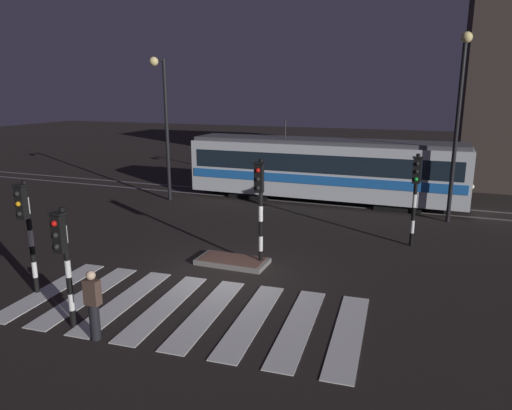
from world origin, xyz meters
TOP-DOWN VIEW (x-y plane):
  - ground_plane at (0.00, 0.00)m, footprint 120.00×120.00m
  - rail_near at (0.00, 10.44)m, footprint 80.00×0.12m
  - rail_far at (0.00, 11.87)m, footprint 80.00×0.12m
  - crosswalk_zebra at (0.00, -2.54)m, footprint 9.55×4.80m
  - traffic_island at (-0.20, 1.05)m, footprint 2.37×1.17m
  - traffic_light_corner_far_right at (5.30, 5.11)m, footprint 0.36×0.42m
  - traffic_light_corner_near_left at (-4.55, -3.19)m, footprint 0.36×0.42m
  - traffic_light_kerb_mid_left at (-2.14, -4.41)m, footprint 0.36×0.42m
  - traffic_light_median_centre at (0.73, 1.17)m, footprint 0.36×0.42m
  - street_lamp_trackside_right at (6.63, 9.03)m, footprint 0.44×1.21m
  - street_lamp_trackside_left at (-7.13, 8.28)m, footprint 0.44×1.21m
  - tram at (0.51, 11.15)m, footprint 14.22×2.58m
  - pedestrian_waiting_at_kerb at (-1.21, -4.62)m, footprint 0.36×0.24m

SIDE VIEW (x-z plane):
  - ground_plane at x=0.00m, z-range 0.00..0.00m
  - crosswalk_zebra at x=0.00m, z-range 0.00..0.02m
  - rail_near at x=0.00m, z-range 0.00..0.03m
  - rail_far at x=0.00m, z-range 0.00..0.03m
  - traffic_island at x=-0.20m, z-range 0.00..0.18m
  - pedestrian_waiting_at_kerb at x=-1.21m, z-range 0.02..1.73m
  - tram at x=0.51m, z-range -0.33..3.82m
  - traffic_light_kerb_mid_left at x=-2.14m, z-range 0.48..3.52m
  - traffic_light_corner_near_left at x=-4.55m, z-range 0.53..3.83m
  - traffic_light_corner_far_right at x=5.30m, z-range 0.55..4.02m
  - traffic_light_median_centre at x=0.73m, z-range 0.57..4.15m
  - street_lamp_trackside_left at x=-7.13m, z-range 0.97..8.21m
  - street_lamp_trackside_right at x=6.63m, z-range 0.99..8.90m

